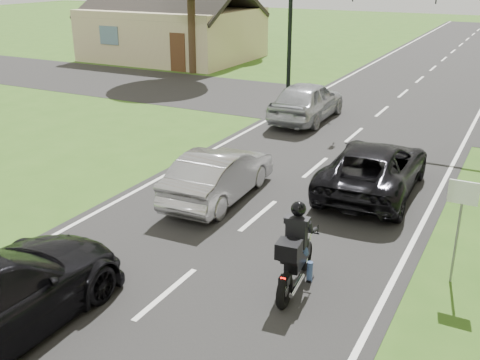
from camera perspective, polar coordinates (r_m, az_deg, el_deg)
name	(u,v)px	position (r m, az deg, el deg)	size (l,w,h in m)	color
ground	(166,294)	(10.95, -7.51, -11.41)	(140.00, 140.00, 0.00)	#305718
road	(336,150)	(19.20, 9.77, 3.03)	(8.00, 100.00, 0.01)	black
cross_road	(382,111)	(24.78, 14.23, 6.77)	(60.00, 7.00, 0.01)	black
motorcycle_rider	(295,256)	(10.72, 5.66, -7.65)	(0.64, 2.10, 1.81)	black
dark_suv	(374,168)	(15.64, 13.45, 1.24)	(2.28, 4.94, 1.37)	black
silver_sedan	(219,174)	(14.75, -2.13, 0.57)	(1.42, 4.08, 1.35)	#A8A7AC
silver_suv	(307,101)	(22.61, 6.84, 8.01)	(1.87, 4.65, 1.58)	#A7AAAF
traffic_signal	(475,18)	(21.62, 22.72, 14.97)	(6.38, 0.44, 6.00)	black
signal_pole_far	(290,29)	(27.75, 5.09, 15.08)	(0.20, 0.20, 6.00)	black
sign_white	(461,207)	(11.28, 21.57, -2.60)	(0.55, 0.07, 2.12)	slate
house	(173,31)	(38.31, -6.80, 14.79)	(10.20, 8.00, 4.84)	tan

